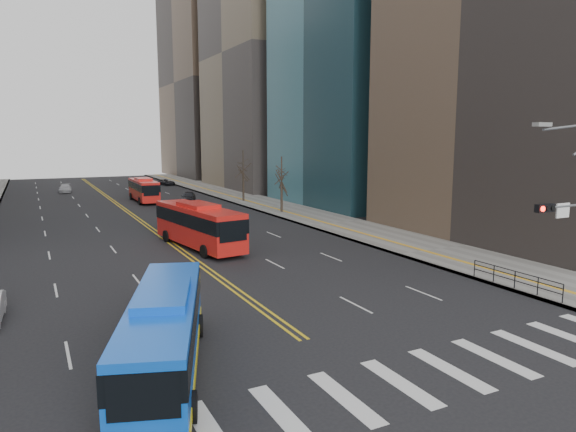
% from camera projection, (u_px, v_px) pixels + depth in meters
% --- Properties ---
extents(ground, '(220.00, 220.00, 0.00)m').
position_uv_depth(ground, '(373.00, 390.00, 17.88)').
color(ground, black).
extents(sidewalk_right, '(7.00, 130.00, 0.15)m').
position_uv_depth(sidewalk_right, '(275.00, 207.00, 65.38)').
color(sidewalk_right, slate).
rests_on(sidewalk_right, ground).
extents(crosswalk, '(26.70, 4.00, 0.01)m').
position_uv_depth(crosswalk, '(373.00, 390.00, 17.88)').
color(crosswalk, silver).
rests_on(crosswalk, ground).
extents(centerline, '(0.55, 100.00, 0.01)m').
position_uv_depth(centerline, '(120.00, 206.00, 66.43)').
color(centerline, gold).
rests_on(centerline, ground).
extents(office_towers, '(83.00, 134.00, 58.00)m').
position_uv_depth(office_towers, '(98.00, 33.00, 74.82)').
color(office_towers, gray).
rests_on(office_towers, ground).
extents(pedestrian_railing, '(0.06, 6.06, 1.02)m').
position_uv_depth(pedestrian_railing, '(515.00, 277.00, 29.42)').
color(pedestrian_railing, black).
rests_on(pedestrian_railing, sidewalk_right).
extents(street_trees, '(35.20, 47.20, 7.60)m').
position_uv_depth(street_trees, '(69.00, 183.00, 44.45)').
color(street_trees, black).
rests_on(street_trees, ground).
extents(blue_bus, '(5.74, 11.11, 3.21)m').
position_uv_depth(blue_bus, '(164.00, 330.00, 18.88)').
color(blue_bus, blue).
rests_on(blue_bus, ground).
extents(red_bus_near, '(4.26, 11.63, 3.60)m').
position_uv_depth(red_bus_near, '(199.00, 223.00, 40.92)').
color(red_bus_near, red).
rests_on(red_bus_near, ground).
extents(red_bus_far, '(2.70, 10.35, 3.30)m').
position_uv_depth(red_bus_far, '(144.00, 188.00, 70.70)').
color(red_bus_far, red).
rests_on(red_bus_far, ground).
extents(car_dark_mid, '(3.36, 4.83, 1.53)m').
position_uv_depth(car_dark_mid, '(188.00, 197.00, 69.82)').
color(car_dark_mid, black).
rests_on(car_dark_mid, ground).
extents(car_silver, '(2.23, 4.67, 1.31)m').
position_uv_depth(car_silver, '(65.00, 188.00, 82.90)').
color(car_silver, '#A0A0A5').
rests_on(car_silver, ground).
extents(car_dark_far, '(2.87, 4.40, 1.13)m').
position_uv_depth(car_dark_far, '(166.00, 182.00, 95.62)').
color(car_dark_far, black).
rests_on(car_dark_far, ground).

